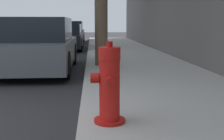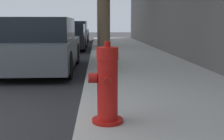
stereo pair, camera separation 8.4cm
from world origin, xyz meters
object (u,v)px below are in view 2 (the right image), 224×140
Objects in this scene: parked_car_near at (41,46)px; parked_car_mid at (69,37)px; parked_car_far at (75,32)px; fire_hydrant at (107,86)px.

parked_car_near is 6.45m from parked_car_mid.
parked_car_far is (-0.00, 11.74, 0.01)m from parked_car_near.
parked_car_mid is (0.11, 6.44, -0.07)m from parked_car_near.
parked_car_mid is at bearing -88.75° from parked_car_far.
fire_hydrant is at bearing -70.42° from parked_car_near.
parked_car_mid is (-1.50, 10.99, 0.05)m from fire_hydrant.
parked_car_far is at bearing 91.25° from parked_car_mid.
parked_car_far is at bearing 95.68° from fire_hydrant.
parked_car_near is 0.90× the size of parked_car_far.
parked_car_mid is at bearing 88.99° from parked_car_near.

